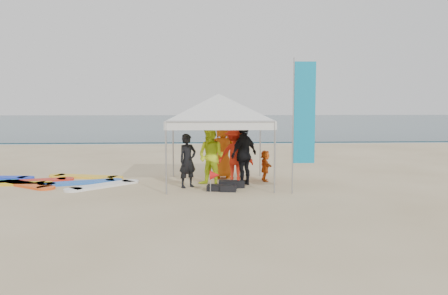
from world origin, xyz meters
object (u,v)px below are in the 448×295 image
person_black_a (188,161)px  surfboard_spread (41,182)px  person_black_b (244,155)px  marker_pennant (215,175)px  person_orange_b (223,151)px  person_yellow (211,156)px  person_orange_a (235,155)px  canopy_tent (219,94)px  person_seated (265,166)px  feather_flag (303,114)px

person_black_a → surfboard_spread: person_black_a is taller
person_black_b → marker_pennant: 1.53m
person_orange_b → person_black_a: bearing=56.1°
person_yellow → person_orange_a: size_ratio=1.01×
person_orange_a → canopy_tent: size_ratio=0.42×
person_seated → marker_pennant: (-1.73, -1.80, -0.02)m
person_yellow → person_orange_a: (0.78, 0.40, -0.01)m
marker_pennant → surfboard_spread: 5.89m
feather_flag → marker_pennant: size_ratio=5.99×
canopy_tent → surfboard_spread: canopy_tent is taller
person_orange_a → feather_flag: size_ratio=0.48×
person_black_b → feather_flag: bearing=92.6°
canopy_tent → marker_pennant: (-0.17, -1.31, -2.36)m
person_black_b → canopy_tent: (-0.79, 0.21, 1.89)m
person_seated → person_black_b: bearing=132.0°
person_black_a → person_yellow: (0.72, 0.28, 0.10)m
person_black_b → surfboard_spread: 6.64m
person_orange_b → feather_flag: (2.12, -2.73, 1.30)m
person_orange_a → person_orange_b: bearing=-68.7°
person_seated → feather_flag: 2.83m
person_black_b → canopy_tent: bearing=-60.0°
surfboard_spread → person_seated: bearing=-0.2°
person_black_b → feather_flag: feather_flag is taller
person_yellow → feather_flag: size_ratio=0.48×
person_orange_a → person_orange_b: person_orange_b is taller
canopy_tent → person_orange_b: bearing=80.3°
canopy_tent → surfboard_spread: (-5.75, 0.52, -2.82)m
person_seated → feather_flag: bearing=-160.5°
person_seated → feather_flag: size_ratio=0.27×
person_seated → surfboard_spread: size_ratio=0.17×
person_seated → canopy_tent: bearing=107.3°
canopy_tent → surfboard_spread: size_ratio=0.74×
person_seated → canopy_tent: size_ratio=0.24×
person_orange_b → person_seated: (1.37, -0.63, -0.44)m
person_black_b → person_seated: (0.78, 0.70, -0.45)m
person_orange_b → feather_flag: feather_flag is taller
person_black_a → person_black_b: 1.78m
canopy_tent → surfboard_spread: 6.42m
person_orange_a → feather_flag: (1.78, -1.78, 1.34)m
person_orange_a → surfboard_spread: size_ratio=0.31×
person_orange_a → person_black_b: (0.25, -0.37, 0.05)m
person_black_b → marker_pennant: bearing=4.0°
person_orange_a → feather_flag: bearing=136.6°
person_black_b → canopy_tent: 2.06m
marker_pennant → canopy_tent: bearing=82.6°
person_black_a → person_black_b: bearing=-26.3°
feather_flag → person_black_a: bearing=161.5°
person_seated → person_black_a: bearing=111.5°
person_black_a → marker_pennant: bearing=-80.9°
person_black_a → person_orange_b: size_ratio=0.86×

